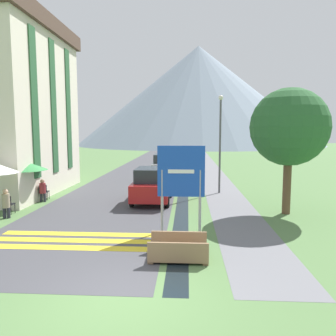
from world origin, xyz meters
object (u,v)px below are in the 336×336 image
at_px(hotel_building, 3,100).
at_px(cafe_chair_far_right, 44,191).
at_px(cafe_umbrella_middle_green, 26,166).
at_px(streetlamp, 220,137).
at_px(parked_car_far, 163,165).
at_px(road_sign, 181,178).
at_px(footbridge, 178,251).
at_px(parked_car_near, 152,185).
at_px(cafe_chair_near_left, 8,203).
at_px(person_seated_far, 6,202).
at_px(person_seated_near, 43,189).
at_px(tree_by_path, 289,127).
at_px(cafe_chair_far_left, 42,192).
at_px(person_standing_terrace, 17,188).

distance_m(hotel_building, cafe_chair_far_right, 6.19).
relative_size(cafe_umbrella_middle_green, streetlamp, 0.38).
bearing_deg(parked_car_far, cafe_umbrella_middle_green, -118.65).
distance_m(road_sign, parked_car_far, 15.46).
height_order(cafe_chair_far_right, streetlamp, streetlamp).
height_order(footbridge, cafe_umbrella_middle_green, cafe_umbrella_middle_green).
relative_size(parked_car_near, cafe_chair_near_left, 4.55).
distance_m(cafe_chair_far_right, cafe_umbrella_middle_green, 1.88).
xyz_separation_m(person_seated_far, person_seated_near, (0.11, 3.30, -0.03)).
bearing_deg(cafe_chair_far_right, cafe_umbrella_middle_green, -113.20).
distance_m(road_sign, parked_car_near, 5.45).
bearing_deg(road_sign, footbridge, -90.44).
bearing_deg(person_seated_near, cafe_chair_far_right, 107.30).
bearing_deg(cafe_chair_near_left, person_seated_near, 100.44).
distance_m(road_sign, tree_by_path, 5.90).
bearing_deg(cafe_chair_near_left, streetlamp, 48.95).
bearing_deg(cafe_umbrella_middle_green, cafe_chair_near_left, -86.95).
height_order(cafe_chair_far_left, tree_by_path, tree_by_path).
bearing_deg(person_standing_terrace, person_seated_far, -76.99).
relative_size(hotel_building, streetlamp, 1.76).
xyz_separation_m(parked_car_far, person_seated_far, (-5.72, -13.80, -0.21)).
bearing_deg(hotel_building, cafe_umbrella_middle_green, -47.85).
bearing_deg(parked_car_near, person_standing_terrace, -162.89).
distance_m(cafe_chair_far_right, cafe_chair_near_left, 3.15).
bearing_deg(cafe_chair_far_right, road_sign, -41.11).
height_order(cafe_chair_far_right, person_seated_near, person_seated_near).
bearing_deg(cafe_chair_near_left, person_seated_far, -47.68).
xyz_separation_m(hotel_building, parked_car_far, (8.83, 8.14, -4.63)).
bearing_deg(footbridge, parked_car_far, 95.65).
distance_m(cafe_chair_far_left, streetlamp, 10.49).
distance_m(cafe_umbrella_middle_green, tree_by_path, 12.77).
xyz_separation_m(parked_car_near, person_standing_terrace, (-6.26, -1.93, 0.12)).
xyz_separation_m(road_sign, cafe_chair_far_right, (-7.53, 5.28, -1.50)).
relative_size(hotel_building, tree_by_path, 1.82).
bearing_deg(cafe_chair_far_left, cafe_umbrella_middle_green, -129.53).
height_order(hotel_building, road_sign, hotel_building).
bearing_deg(person_seated_near, hotel_building, 143.81).
height_order(parked_car_far, tree_by_path, tree_by_path).
relative_size(footbridge, cafe_chair_near_left, 2.00).
xyz_separation_m(hotel_building, person_standing_terrace, (2.73, -4.01, -4.51)).
relative_size(hotel_building, parked_car_near, 2.64).
bearing_deg(road_sign, parked_car_far, 96.64).
relative_size(cafe_chair_near_left, cafe_chair_far_left, 1.00).
distance_m(person_seated_far, tree_by_path, 12.69).
relative_size(cafe_chair_far_right, cafe_chair_far_left, 1.00).
xyz_separation_m(road_sign, person_seated_near, (-7.39, 4.81, -1.35)).
bearing_deg(person_standing_terrace, tree_by_path, -0.53).
height_order(parked_car_near, streetlamp, streetlamp).
distance_m(hotel_building, streetlamp, 12.97).
height_order(road_sign, footbridge, road_sign).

